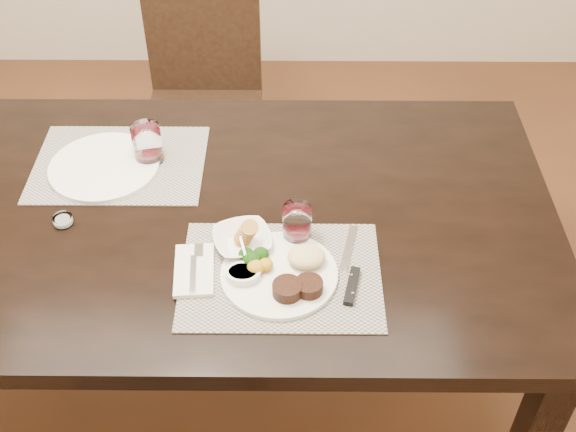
{
  "coord_description": "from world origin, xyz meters",
  "views": [
    {
      "loc": [
        0.33,
        -1.35,
        1.98
      ],
      "look_at": [
        0.32,
        -0.1,
        0.82
      ],
      "focal_mm": 45.0,
      "sensor_mm": 36.0,
      "label": 1
    }
  ],
  "objects_px": {
    "dinner_plate": "(285,273)",
    "cracker_bowl": "(242,240)",
    "wine_glass_near": "(297,225)",
    "far_plate": "(104,167)",
    "steak_knife": "(351,276)",
    "chair_far": "(204,90)"
  },
  "relations": [
    {
      "from": "dinner_plate",
      "to": "steak_knife",
      "type": "relative_size",
      "value": 1.04
    },
    {
      "from": "steak_knife",
      "to": "far_plate",
      "type": "bearing_deg",
      "value": 161.1
    },
    {
      "from": "chair_far",
      "to": "dinner_plate",
      "type": "xyz_separation_m",
      "value": [
        0.31,
        -1.16,
        0.27
      ]
    },
    {
      "from": "far_plate",
      "to": "dinner_plate",
      "type": "bearing_deg",
      "value": -38.55
    },
    {
      "from": "chair_far",
      "to": "wine_glass_near",
      "type": "relative_size",
      "value": 9.35
    },
    {
      "from": "far_plate",
      "to": "cracker_bowl",
      "type": "bearing_deg",
      "value": -36.7
    },
    {
      "from": "wine_glass_near",
      "to": "far_plate",
      "type": "distance_m",
      "value": 0.58
    },
    {
      "from": "cracker_bowl",
      "to": "wine_glass_near",
      "type": "distance_m",
      "value": 0.14
    },
    {
      "from": "chair_far",
      "to": "far_plate",
      "type": "bearing_deg",
      "value": -102.86
    },
    {
      "from": "dinner_plate",
      "to": "cracker_bowl",
      "type": "bearing_deg",
      "value": 138.42
    },
    {
      "from": "steak_knife",
      "to": "dinner_plate",
      "type": "bearing_deg",
      "value": -168.2
    },
    {
      "from": "steak_knife",
      "to": "cracker_bowl",
      "type": "distance_m",
      "value": 0.27
    },
    {
      "from": "steak_knife",
      "to": "wine_glass_near",
      "type": "xyz_separation_m",
      "value": [
        -0.12,
        0.13,
        0.04
      ]
    },
    {
      "from": "steak_knife",
      "to": "far_plate",
      "type": "xyz_separation_m",
      "value": [
        -0.64,
        0.39,
        0.0
      ]
    },
    {
      "from": "wine_glass_near",
      "to": "far_plate",
      "type": "relative_size",
      "value": 0.33
    },
    {
      "from": "steak_knife",
      "to": "wine_glass_near",
      "type": "height_order",
      "value": "wine_glass_near"
    },
    {
      "from": "chair_far",
      "to": "dinner_plate",
      "type": "distance_m",
      "value": 1.23
    },
    {
      "from": "chair_far",
      "to": "steak_knife",
      "type": "bearing_deg",
      "value": -68.21
    },
    {
      "from": "chair_far",
      "to": "steak_knife",
      "type": "relative_size",
      "value": 3.46
    },
    {
      "from": "dinner_plate",
      "to": "cracker_bowl",
      "type": "height_order",
      "value": "cracker_bowl"
    },
    {
      "from": "dinner_plate",
      "to": "far_plate",
      "type": "xyz_separation_m",
      "value": [
        -0.49,
        0.39,
        -0.01
      ]
    },
    {
      "from": "dinner_plate",
      "to": "wine_glass_near",
      "type": "relative_size",
      "value": 2.79
    }
  ]
}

